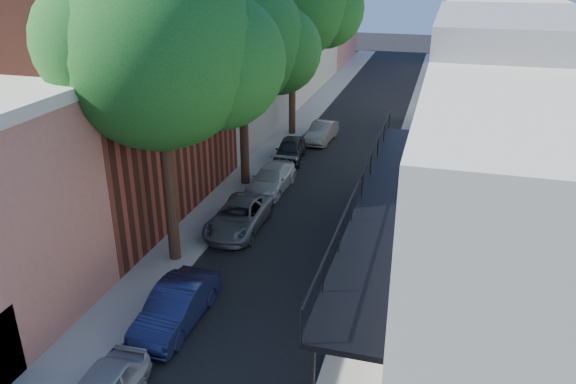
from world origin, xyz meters
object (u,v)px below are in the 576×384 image
Objects in this scene: parked_car_f at (322,132)px; oak_near at (173,53)px; parked_car_b at (176,306)px; parked_car_c at (239,217)px; oak_far at (301,2)px; parked_car_d at (271,179)px; oak_mid at (251,44)px; parked_car_e at (290,150)px.

oak_near is at bearing -92.16° from parked_car_f.
parked_car_b is 0.92× the size of parked_car_c.
oak_far is 2.72× the size of parked_car_c.
parked_car_b reaches higher than parked_car_c.
parked_car_b is at bearing -86.10° from oak_far.
parked_car_f is (1.73, 15.88, -7.28)m from oak_near.
oak_far is at bearing 98.25° from parked_car_d.
oak_mid is at bearing 101.49° from parked_car_c.
oak_mid is 7.57m from parked_car_e.
oak_far is at bearing 94.68° from parked_car_b.
parked_car_d is (1.04, -9.57, -7.66)m from oak_far.
parked_car_d is at bearing 92.72° from parked_car_b.
parked_car_e is (0.82, 3.92, -6.42)m from oak_mid.
parked_car_c is (-0.42, 6.83, -0.05)m from parked_car_b.
parked_car_e is (0.75, -5.12, -7.62)m from oak_far.
oak_far is at bearing 93.65° from parked_car_c.
parked_car_d is 4.46m from parked_car_e.
parked_car_b is at bearing -82.86° from oak_mid.
parked_car_f reaches higher than parked_car_d.
oak_far is 3.19× the size of parked_car_e.
oak_near reaches higher than parked_car_d.
oak_near is at bearing -89.63° from oak_mid.
oak_mid is 2.33× the size of parked_car_c.
oak_near is 3.12× the size of parked_car_f.
oak_far is 9.21m from parked_car_e.
oak_mid reaches higher than parked_car_c.
parked_car_c is at bearing 94.27° from parked_car_b.
parked_car_e is 4.11m from parked_car_f.
parked_car_f is at bearing 87.44° from parked_car_d.
parked_car_e is at bearing 86.31° from oak_near.
parked_car_e reaches higher than parked_car_d.
parked_car_b is at bearing -94.26° from parked_car_e.
parked_car_d is at bearing -25.67° from oak_mid.
parked_car_e reaches higher than parked_car_f.
parked_car_b is (1.49, -11.91, -6.39)m from oak_mid.
oak_far reaches higher than oak_near.
oak_far is at bearing 91.69° from parked_car_e.
oak_mid is 8.28m from parked_car_c.
oak_mid is at bearing 97.92° from parked_car_b.
parked_car_b reaches higher than parked_car_f.
parked_car_b is at bearing -86.04° from parked_car_d.
oak_far reaches higher than parked_car_c.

